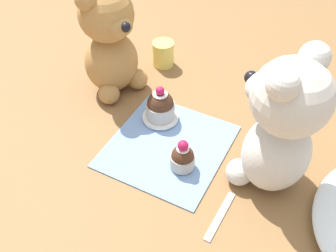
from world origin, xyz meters
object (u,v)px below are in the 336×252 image
object	(u,v)px
saucer_plate	(161,117)
cupcake_near_tan_bear	(160,106)
teddy_bear_cream	(281,125)
juice_glass	(163,54)
teaspoon	(220,216)
teddy_bear_tan	(110,42)
cupcake_near_cream_bear	(183,157)

from	to	relation	value
saucer_plate	cupcake_near_tan_bear	distance (m)	0.03
teddy_bear_cream	juice_glass	xyz separation A→B (m)	(-0.23, -0.33, -0.10)
teddy_bear_cream	cupcake_near_tan_bear	distance (m)	0.26
juice_glass	teaspoon	distance (m)	0.45
saucer_plate	teddy_bear_cream	bearing A→B (deg)	79.33
saucer_plate	teaspoon	size ratio (longest dim) A/B	0.72
teddy_bear_cream	saucer_plate	size ratio (longest dim) A/B	3.50
teddy_bear_tan	teaspoon	bearing A→B (deg)	-100.29
teddy_bear_cream	juice_glass	distance (m)	0.41
teddy_bear_cream	cupcake_near_cream_bear	xyz separation A→B (m)	(0.05, -0.15, -0.10)
teaspoon	teddy_bear_cream	bearing A→B (deg)	-19.24
teddy_bear_cream	cupcake_near_tan_bear	xyz separation A→B (m)	(-0.05, -0.24, -0.09)
teddy_bear_cream	saucer_plate	world-z (taller)	teddy_bear_cream
teddy_bear_cream	juice_glass	bearing A→B (deg)	-109.13
teddy_bear_cream	teddy_bear_tan	bearing A→B (deg)	-88.74
cupcake_near_cream_bear	cupcake_near_tan_bear	xyz separation A→B (m)	(-0.10, -0.10, 0.01)
cupcake_near_cream_bear	saucer_plate	xyz separation A→B (m)	(-0.10, -0.10, -0.02)
teddy_bear_tan	cupcake_near_tan_bear	world-z (taller)	teddy_bear_tan
juice_glass	teaspoon	bearing A→B (deg)	40.27
teddy_bear_tan	cupcake_near_cream_bear	size ratio (longest dim) A/B	3.84
teddy_bear_tan	cupcake_near_tan_bear	size ratio (longest dim) A/B	3.25
juice_glass	cupcake_near_tan_bear	bearing A→B (deg)	26.45
teddy_bear_cream	teddy_bear_tan	xyz separation A→B (m)	(-0.09, -0.39, -0.01)
teddy_bear_cream	cupcake_near_tan_bear	size ratio (longest dim) A/B	3.48
teddy_bear_cream	cupcake_near_tan_bear	bearing A→B (deg)	-85.71
saucer_plate	teaspoon	world-z (taller)	saucer_plate
cupcake_near_cream_bear	saucer_plate	size ratio (longest dim) A/B	0.85
teddy_bear_tan	teaspoon	world-z (taller)	teddy_bear_tan
cupcake_near_tan_bear	teaspoon	bearing A→B (deg)	51.04
teddy_bear_cream	teddy_bear_tan	size ratio (longest dim) A/B	1.07
cupcake_near_tan_bear	juice_glass	size ratio (longest dim) A/B	1.25
teddy_bear_cream	cupcake_near_cream_bear	size ratio (longest dim) A/B	4.11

